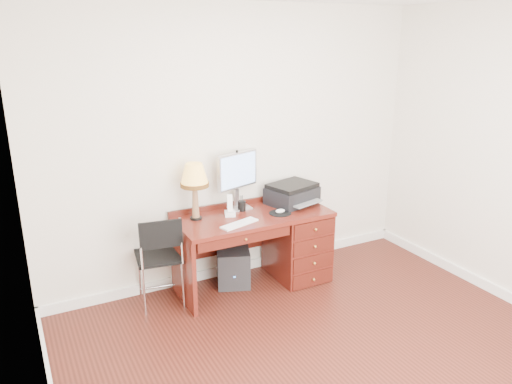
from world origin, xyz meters
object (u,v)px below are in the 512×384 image
printer (292,194)px  phone (230,210)px  leg_lamp (194,179)px  equipment_box (233,267)px  monitor (238,173)px  desk (281,241)px  chair (161,252)px

printer → phone: bearing=168.1°
leg_lamp → equipment_box: size_ratio=1.45×
printer → monitor: bearing=151.7°
desk → leg_lamp: leg_lamp is taller
monitor → printer: bearing=-30.9°
chair → equipment_box: size_ratio=2.38×
phone → printer: bearing=23.6°
desk → equipment_box: bearing=169.0°
desk → phone: phone is taller
phone → equipment_box: size_ratio=0.57×
monitor → leg_lamp: 0.50m
printer → leg_lamp: leg_lamp is taller
monitor → phone: (-0.17, -0.17, -0.29)m
desk → chair: bearing=178.7°
chair → equipment_box: 0.82m
equipment_box → printer: bearing=22.4°
desk → phone: size_ratio=7.12×
monitor → desk: bearing=-51.0°
phone → desk: bearing=12.9°
phone → chair: phone is taller
chair → leg_lamp: bearing=23.8°
leg_lamp → desk: bearing=-9.0°
desk → equipment_box: 0.55m
desk → chair: (-1.24, 0.03, 0.12)m
printer → equipment_box: (-0.68, -0.02, -0.67)m
chair → equipment_box: bearing=13.5°
phone → chair: 0.76m
monitor → equipment_box: size_ratio=1.53×
leg_lamp → equipment_box: 1.03m
phone → equipment_box: bearing=57.2°
printer → chair: 1.46m
monitor → equipment_box: (-0.13, -0.14, -0.92)m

